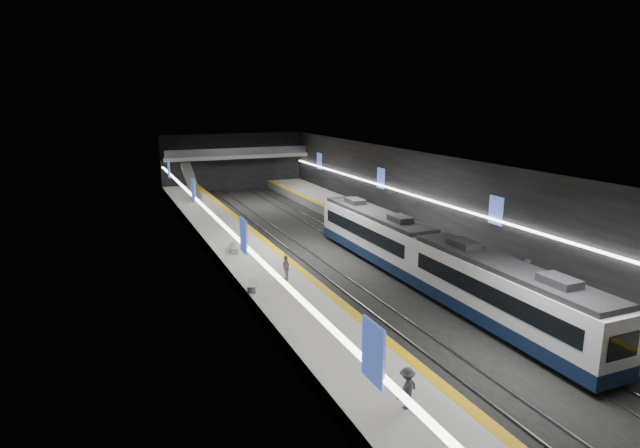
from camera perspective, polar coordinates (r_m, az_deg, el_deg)
name	(u,v)px	position (r m, az deg, el deg)	size (l,w,h in m)	color
ground	(335,254)	(45.47, 1.58, -3.18)	(70.00, 70.00, 0.00)	black
ceiling	(335,160)	(43.86, 1.65, 6.89)	(20.00, 70.00, 0.04)	beige
wall_left	(216,218)	(41.45, -11.08, 0.65)	(0.04, 70.00, 8.00)	black
wall_right	(436,199)	(49.40, 12.24, 2.63)	(0.04, 70.00, 8.00)	black
wall_back	(233,162)	(77.33, -9.24, 6.57)	(20.00, 0.04, 8.00)	black
platform_left	(249,258)	(42.89, -7.60, -3.63)	(5.00, 70.00, 1.00)	slate
tile_surface_left	(249,252)	(42.75, -7.62, -2.97)	(5.00, 70.00, 0.02)	#989894
tactile_strip_left	(275,249)	(43.34, -4.81, -2.66)	(0.60, 70.00, 0.02)	#F0B40C
platform_right	(411,239)	(48.80, 9.63, -1.60)	(5.00, 70.00, 1.00)	slate
tile_surface_right	(411,234)	(48.68, 9.65, -1.02)	(5.00, 70.00, 0.02)	#989894
tactile_strip_right	(389,236)	(47.55, 7.41, -1.27)	(0.60, 70.00, 0.02)	#F0B40C
rails	(335,253)	(45.45, 1.58, -3.11)	(6.52, 70.00, 0.12)	gray
train	(428,257)	(37.65, 11.42, -3.50)	(2.69, 30.04, 3.60)	#101E3C
ad_posters	(330,200)	(45.29, 1.09, 2.62)	(19.94, 53.50, 2.20)	#435FCA
cove_light_left	(218,220)	(41.53, -10.80, 0.40)	(0.25, 68.60, 0.12)	white
cove_light_right	(434,201)	(49.33, 12.04, 2.39)	(0.25, 68.60, 0.12)	white
mezzanine_bridge	(237,156)	(75.22, -8.89, 7.19)	(20.00, 3.00, 1.50)	gray
escalator	(191,182)	(67.26, -13.59, 4.42)	(1.20, 8.00, 0.60)	#99999E
bench_left_near	(253,286)	(34.63, -7.20, -6.55)	(0.50, 1.81, 0.44)	#99999E
bench_left_far	(234,249)	(43.00, -9.20, -2.60)	(0.55, 2.00, 0.49)	#99999E
bench_right_far	(406,220)	(52.96, 9.17, 0.44)	(0.56, 2.02, 0.49)	#99999E
passenger_right_a	(452,247)	(41.43, 13.88, -2.41)	(0.70, 0.46, 1.93)	#BC5846
passenger_right_b	(527,274)	(36.71, 21.18, -4.97)	(0.95, 0.74, 1.95)	teal
passenger_left_a	(286,268)	(35.88, -3.66, -4.70)	(0.99, 0.41, 1.69)	beige
passenger_left_b	(407,388)	(22.17, 9.26, -16.91)	(1.10, 0.63, 1.70)	#45444C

